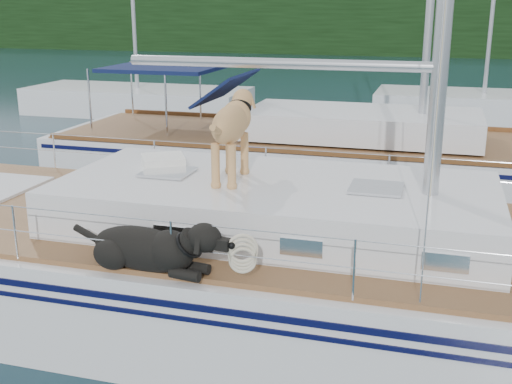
% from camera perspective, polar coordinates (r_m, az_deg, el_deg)
% --- Properties ---
extents(ground, '(120.00, 120.00, 0.00)m').
position_cam_1_polar(ground, '(8.58, -3.64, -10.41)').
color(ground, '#0E252B').
rests_on(ground, ground).
extents(tree_line, '(90.00, 3.00, 6.00)m').
position_cam_1_polar(tree_line, '(52.26, 13.81, 14.98)').
color(tree_line, black).
rests_on(tree_line, ground).
extents(shore_bank, '(92.00, 1.00, 1.20)m').
position_cam_1_polar(shore_bank, '(53.55, 13.70, 12.43)').
color(shore_bank, '#595147').
rests_on(shore_bank, ground).
extents(main_sailboat, '(12.00, 3.88, 14.01)m').
position_cam_1_polar(main_sailboat, '(8.26, -3.15, -6.28)').
color(main_sailboat, white).
rests_on(main_sailboat, ground).
extents(neighbor_sailboat, '(11.00, 3.50, 13.30)m').
position_cam_1_polar(neighbor_sailboat, '(14.00, 4.85, 2.96)').
color(neighbor_sailboat, white).
rests_on(neighbor_sailboat, ground).
extents(bg_boat_west, '(8.00, 3.00, 11.65)m').
position_cam_1_polar(bg_boat_west, '(23.96, -10.44, 7.91)').
color(bg_boat_west, white).
rests_on(bg_boat_west, ground).
extents(bg_boat_center, '(7.20, 3.00, 11.65)m').
position_cam_1_polar(bg_boat_center, '(23.47, 19.51, 7.09)').
color(bg_boat_center, white).
rests_on(bg_boat_center, ground).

